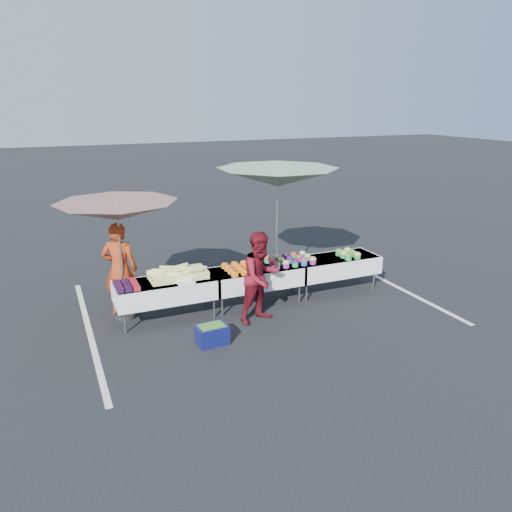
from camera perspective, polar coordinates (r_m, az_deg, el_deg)
name	(u,v)px	position (r m, az deg, el deg)	size (l,w,h in m)	color
ground	(256,304)	(10.03, 0.00, -5.46)	(80.00, 80.00, 0.00)	black
stripe_left	(89,332)	(9.34, -18.50, -8.20)	(0.10, 5.00, 0.00)	silver
stripe_right	(386,281)	(11.60, 14.68, -2.83)	(0.10, 5.00, 0.00)	silver
table_left	(166,289)	(9.30, -10.25, -3.77)	(1.86, 0.81, 0.75)	white
table_center	(256,276)	(9.82, 0.00, -2.32)	(1.86, 0.81, 0.75)	white
table_right	(334,265)	(10.63, 8.94, -0.99)	(1.86, 0.81, 0.75)	white
berry_punnets	(126,285)	(9.05, -14.60, -3.26)	(0.40, 0.54, 0.08)	black
corn_pile	(177,274)	(9.30, -8.99, -2.02)	(1.16, 0.57, 0.26)	#D3DC70
plastic_bags	(186,283)	(9.02, -8.01, -3.02)	(0.30, 0.25, 0.05)	white
carrot_bowls	(240,268)	(9.62, -1.89, -1.40)	(0.55, 0.69, 0.11)	orange
potato_cups	(290,260)	(10.05, 3.93, -0.41)	(0.94, 0.58, 0.16)	#274CB6
bean_baskets	(348,254)	(10.62, 10.47, 0.26)	(0.36, 0.50, 0.15)	green
vendor	(120,269)	(9.59, -15.29, -1.48)	(0.65, 0.43, 1.79)	#992E11
customer	(261,277)	(9.00, 0.58, -2.43)	(0.82, 0.64, 1.69)	maroon
umbrella_left	(117,212)	(9.16, -15.59, 4.88)	(2.36, 2.36, 2.22)	black
umbrella_right	(277,178)	(10.44, 2.47, 8.88)	(3.37, 3.37, 2.60)	black
storage_bin	(212,334)	(8.44, -5.04, -8.89)	(0.53, 0.40, 0.33)	#0D1245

